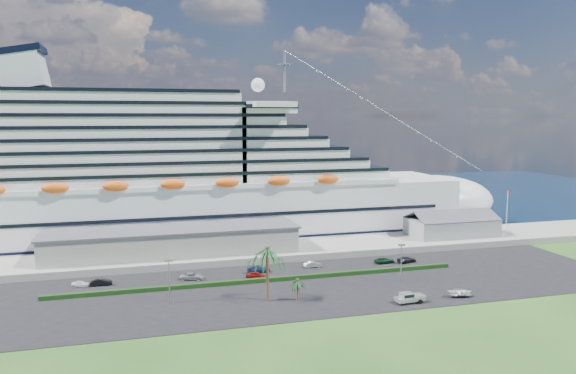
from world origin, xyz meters
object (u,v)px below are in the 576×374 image
object	(u,v)px
cruise_ship	(178,181)
boat_trailer	(460,292)
pickup_truck	(409,297)
parked_car_3	(259,269)

from	to	relation	value
cruise_ship	boat_trailer	world-z (taller)	cruise_ship
pickup_truck	boat_trailer	bearing A→B (deg)	2.25
cruise_ship	parked_car_3	bearing A→B (deg)	-70.57
pickup_truck	boat_trailer	world-z (taller)	pickup_truck
pickup_truck	boat_trailer	xyz separation A→B (m)	(11.12, 0.44, -0.06)
parked_car_3	boat_trailer	world-z (taller)	boat_trailer
boat_trailer	cruise_ship	bearing A→B (deg)	125.25
parked_car_3	pickup_truck	bearing A→B (deg)	-145.47
cruise_ship	parked_car_3	xyz separation A→B (m)	(14.27, -40.44, -15.82)
pickup_truck	boat_trailer	size ratio (longest dim) A/B	1.02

